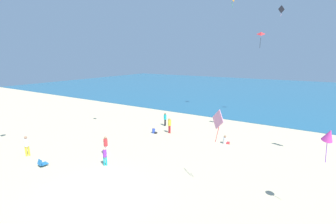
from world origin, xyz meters
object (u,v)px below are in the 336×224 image
(person_5, at_px, (105,155))
(kite_red, at_px, (261,33))
(kite_pink, at_px, (218,120))
(kite_magenta, at_px, (329,135))
(person_4, at_px, (170,124))
(person_7, at_px, (225,141))
(beach_chair_mid_beach, at_px, (42,163))
(person_3, at_px, (27,145))
(kite_black, at_px, (281,9))
(person_8, at_px, (106,144))
(person_1, at_px, (165,118))
(person_2, at_px, (154,131))

(person_5, xyz_separation_m, kite_red, (7.42, 12.82, 9.04))
(person_5, height_order, kite_pink, kite_pink)
(kite_red, height_order, kite_magenta, kite_red)
(person_4, height_order, person_7, person_4)
(kite_red, xyz_separation_m, kite_magenta, (5.73, -11.32, -5.55))
(beach_chair_mid_beach, distance_m, person_3, 2.92)
(kite_black, bearing_deg, person_8, -114.73)
(person_4, xyz_separation_m, person_5, (0.06, -8.93, -0.15))
(person_7, relative_size, kite_black, 0.64)
(person_7, bearing_deg, person_3, -157.46)
(beach_chair_mid_beach, distance_m, person_4, 12.09)
(person_4, distance_m, person_7, 5.98)
(person_7, distance_m, kite_red, 10.38)
(person_5, bearing_deg, person_1, -25.70)
(person_8, height_order, kite_red, kite_red)
(person_5, height_order, kite_black, kite_black)
(person_7, bearing_deg, person_2, 168.86)
(person_1, distance_m, kite_magenta, 18.08)
(kite_black, height_order, kite_red, kite_black)
(kite_black, bearing_deg, kite_magenta, -74.45)
(person_8, relative_size, kite_pink, 0.84)
(person_7, distance_m, person_8, 10.59)
(kite_magenta, bearing_deg, kite_black, 105.55)
(person_2, distance_m, person_4, 1.76)
(person_2, height_order, kite_red, kite_red)
(kite_red, relative_size, kite_magenta, 0.91)
(kite_magenta, bearing_deg, beach_chair_mid_beach, -166.48)
(person_1, relative_size, person_4, 0.93)
(person_8, xyz_separation_m, kite_pink, (9.33, -0.17, 3.42))
(person_3, xyz_separation_m, kite_red, (13.97, 14.94, 8.89))
(kite_pink, xyz_separation_m, kite_magenta, (5.18, 0.30, -0.04))
(kite_black, bearing_deg, beach_chair_mid_beach, -115.89)
(person_7, bearing_deg, kite_pink, -94.60)
(person_5, distance_m, kite_magenta, 13.69)
(person_1, bearing_deg, person_8, 84.16)
(kite_pink, relative_size, kite_magenta, 1.14)
(person_4, bearing_deg, kite_black, 169.66)
(person_7, bearing_deg, person_4, 161.93)
(person_3, xyz_separation_m, person_8, (5.19, 3.49, -0.05))
(person_2, xyz_separation_m, person_5, (1.40, -8.01, 0.55))
(person_1, distance_m, person_7, 8.02)
(person_2, bearing_deg, person_7, 1.47)
(beach_chair_mid_beach, bearing_deg, kite_red, -29.71)
(person_3, relative_size, kite_magenta, 1.00)
(person_4, xyz_separation_m, kite_magenta, (13.21, -7.43, 3.35))
(person_2, xyz_separation_m, kite_red, (8.81, 4.81, 9.60))
(person_3, xyz_separation_m, person_7, (12.44, 11.19, -0.67))
(person_2, bearing_deg, person_1, 93.06)
(person_7, relative_size, person_8, 0.50)
(person_2, distance_m, person_8, 6.68)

